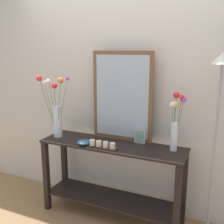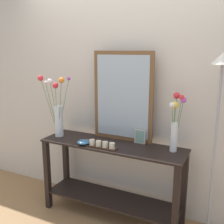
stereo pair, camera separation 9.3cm
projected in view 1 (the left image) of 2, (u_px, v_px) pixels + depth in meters
The scene contains 10 objects.
ground_plane at pixel (112, 216), 2.96m from camera, with size 7.00×6.00×0.02m, color #997047.
wall_back at pixel (125, 89), 2.95m from camera, with size 6.40×0.08×2.70m, color beige.
console_table at pixel (112, 173), 2.85m from camera, with size 1.51×0.43×0.82m.
mirror_leaning at pixel (122, 97), 2.82m from camera, with size 0.66×0.03×0.94m.
tall_vase_left at pixel (56, 112), 2.94m from camera, with size 0.29×0.29×0.68m.
vase_right at pixel (175, 121), 2.56m from camera, with size 0.14×0.21×0.55m.
candle_tray at pixel (102, 145), 2.67m from camera, with size 0.32×0.09×0.07m.
picture_frame_small at pixel (140, 136), 2.79m from camera, with size 0.12×0.01×0.15m.
decorative_bowl at pixel (84, 142), 2.75m from camera, with size 0.13×0.13×0.05m.
floor_lamp at pixel (217, 118), 2.39m from camera, with size 0.24×0.24×1.75m.
Camera 1 is at (1.08, -2.40, 1.77)m, focal length 43.42 mm.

